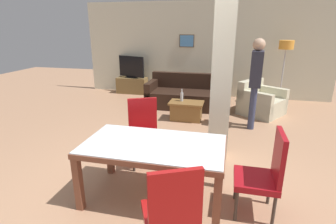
# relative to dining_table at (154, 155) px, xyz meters

# --- Properties ---
(ground_plane) EXTENTS (18.00, 18.00, 0.00)m
(ground_plane) POSITION_rel_dining_table_xyz_m (0.00, 0.00, -0.58)
(ground_plane) COLOR #A97C5C
(back_wall) EXTENTS (7.20, 0.09, 2.70)m
(back_wall) POSITION_rel_dining_table_xyz_m (-0.00, 5.22, 0.77)
(back_wall) COLOR beige
(back_wall) RESTS_ON ground_plane
(divider_pillar) EXTENTS (0.30, 0.34, 2.70)m
(divider_pillar) POSITION_rel_dining_table_xyz_m (0.69, 1.31, 0.77)
(divider_pillar) COLOR beige
(divider_pillar) RESTS_ON ground_plane
(dining_table) EXTENTS (1.63, 0.91, 0.72)m
(dining_table) POSITION_rel_dining_table_xyz_m (0.00, 0.00, 0.00)
(dining_table) COLOR brown
(dining_table) RESTS_ON ground_plane
(dining_chair_head_right) EXTENTS (0.46, 0.46, 0.98)m
(dining_chair_head_right) POSITION_rel_dining_table_xyz_m (1.24, 0.00, -0.06)
(dining_chair_head_right) COLOR maroon
(dining_chair_head_right) RESTS_ON ground_plane
(dining_chair_far_left) EXTENTS (0.61, 0.61, 0.98)m
(dining_chair_far_left) POSITION_rel_dining_table_xyz_m (-0.40, 0.85, -0.06)
(dining_chair_far_left) COLOR maroon
(dining_chair_far_left) RESTS_ON ground_plane
(dining_chair_near_right) EXTENTS (0.61, 0.61, 0.98)m
(dining_chair_near_right) POSITION_rel_dining_table_xyz_m (0.40, -0.84, -0.06)
(dining_chair_near_right) COLOR maroon
(dining_chair_near_right) RESTS_ON ground_plane
(sofa) EXTENTS (2.10, 0.94, 0.83)m
(sofa) POSITION_rel_dining_table_xyz_m (-0.20, 3.90, -0.30)
(sofa) COLOR black
(sofa) RESTS_ON ground_plane
(armchair) EXTENTS (1.20, 1.21, 0.79)m
(armchair) POSITION_rel_dining_table_xyz_m (1.56, 3.69, -0.30)
(armchair) COLOR beige
(armchair) RESTS_ON ground_plane
(coffee_table) EXTENTS (0.75, 0.46, 0.42)m
(coffee_table) POSITION_rel_dining_table_xyz_m (-0.09, 2.87, -0.36)
(coffee_table) COLOR brown
(coffee_table) RESTS_ON ground_plane
(bottle) EXTENTS (0.07, 0.07, 0.27)m
(bottle) POSITION_rel_dining_table_xyz_m (-0.21, 2.92, -0.06)
(bottle) COLOR #B2B7BC
(bottle) RESTS_ON coffee_table
(tv_stand) EXTENTS (0.93, 0.40, 0.49)m
(tv_stand) POSITION_rel_dining_table_xyz_m (-2.16, 4.94, -0.33)
(tv_stand) COLOR brown
(tv_stand) RESTS_ON ground_plane
(tv_screen) EXTENTS (0.89, 0.34, 0.66)m
(tv_screen) POSITION_rel_dining_table_xyz_m (-2.16, 4.94, 0.23)
(tv_screen) COLOR black
(tv_screen) RESTS_ON tv_stand
(floor_lamp) EXTENTS (0.36, 0.36, 1.68)m
(floor_lamp) POSITION_rel_dining_table_xyz_m (2.14, 4.65, 0.84)
(floor_lamp) COLOR #B7B7BC
(floor_lamp) RESTS_ON ground_plane
(standing_person) EXTENTS (0.26, 0.40, 1.80)m
(standing_person) POSITION_rel_dining_table_xyz_m (1.30, 2.72, 0.47)
(standing_person) COLOR #353B58
(standing_person) RESTS_ON ground_plane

